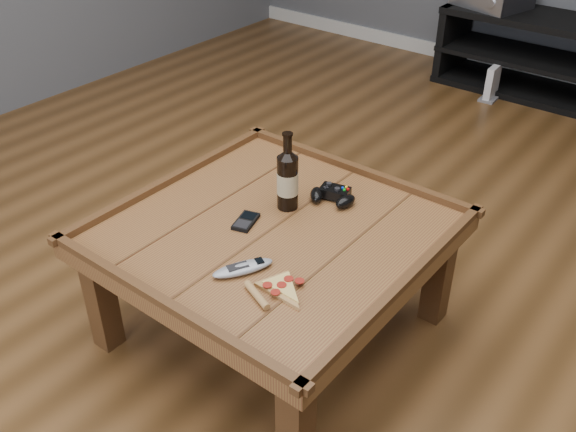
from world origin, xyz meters
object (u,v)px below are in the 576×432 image
Objects in this scene: remote_control at (243,268)px; game_controller at (333,195)px; coffee_table at (274,242)px; game_console at (492,84)px; media_console at (552,59)px; beer_bottle at (288,178)px; smartphone at (246,221)px; pizza_slice at (278,288)px.

game_controller is at bearing 120.36° from remote_control.
coffee_table is 5.84× the size of game_controller.
coffee_table is at bearing -116.26° from game_controller.
coffee_table is 2.52m from game_console.
remote_control is at bearing -88.55° from media_console.
beer_bottle is at bearing -90.94° from media_console.
coffee_table is 0.26m from remote_control.
coffee_table is 0.12m from smartphone.
pizza_slice is 1.28× the size of remote_control.
coffee_table is 2.75m from media_console.
coffee_table reaches higher than game_console.
game_console is at bearing 84.38° from game_controller.
beer_bottle reaches higher than smartphone.
remote_control is (0.16, -0.20, 0.01)m from smartphone.
media_console is 11.50× the size of smartphone.
remote_control is (0.12, -0.36, -0.10)m from beer_bottle.
smartphone is at bearing -91.84° from media_console.
beer_bottle is (-0.04, 0.13, 0.17)m from coffee_table.
beer_bottle is 2.42m from game_console.
media_console is at bearing 41.88° from game_console.
beer_bottle is 0.18m from game_controller.
pizza_slice reaches higher than game_console.
game_console is (-0.21, 2.36, -0.46)m from beer_bottle.
game_controller reaches higher than remote_control.
game_console is at bearing 125.18° from remote_control.
coffee_table is 0.33m from pizza_slice.
game_controller is 0.49m from remote_control.
beer_bottle reaches higher than game_console.
game_console is at bearing -134.63° from media_console.
smartphone is at bearing -105.66° from beer_bottle.
game_controller is 0.52m from pizza_slice.
smartphone is (-0.15, -0.29, -0.02)m from game_controller.
smartphone is at bearing -89.74° from game_console.
beer_bottle is at bearing 108.33° from coffee_table.
media_console is at bearing 71.11° from smartphone.
beer_bottle is (-0.04, -2.62, 0.32)m from media_console.
remote_control is (0.02, -0.49, -0.01)m from game_controller.
smartphone is 2.56m from game_console.
media_console reaches higher than pizza_slice.
beer_bottle is 1.29× the size of game_console.
coffee_table is at bearing -87.65° from game_console.
media_console is 2.99m from remote_control.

